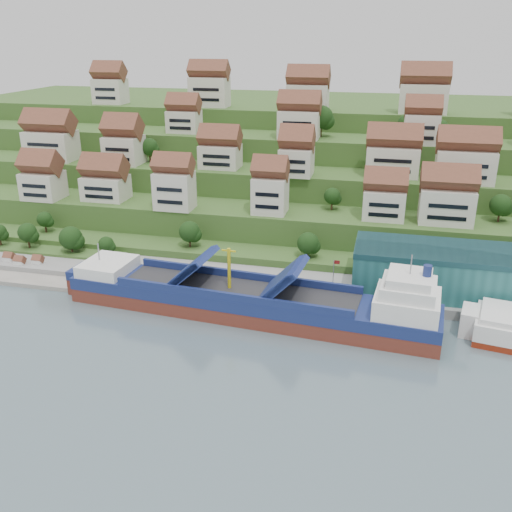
# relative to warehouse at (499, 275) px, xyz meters

# --- Properties ---
(ground) EXTENTS (300.00, 300.00, 0.00)m
(ground) POSITION_rel_warehouse_xyz_m (-52.00, -17.00, -7.20)
(ground) COLOR slate
(ground) RESTS_ON ground
(quay) EXTENTS (180.00, 14.00, 2.20)m
(quay) POSITION_rel_warehouse_xyz_m (-32.00, -2.00, -6.10)
(quay) COLOR gray
(quay) RESTS_ON ground
(pebble_beach) EXTENTS (45.00, 20.00, 1.00)m
(pebble_beach) POSITION_rel_warehouse_xyz_m (-110.00, -5.00, -6.70)
(pebble_beach) COLOR gray
(pebble_beach) RESTS_ON ground
(hillside) EXTENTS (260.00, 128.00, 31.00)m
(hillside) POSITION_rel_warehouse_xyz_m (-52.00, 86.55, 3.46)
(hillside) COLOR #2D4C1E
(hillside) RESTS_ON ground
(hillside_village) EXTENTS (158.58, 62.49, 29.65)m
(hillside_village) POSITION_rel_warehouse_xyz_m (-49.31, 43.25, 17.13)
(hillside_village) COLOR beige
(hillside_village) RESTS_ON ground
(hillside_trees) EXTENTS (140.50, 62.74, 30.80)m
(hillside_trees) POSITION_rel_warehouse_xyz_m (-54.98, 30.87, 10.95)
(hillside_trees) COLOR #1B3C14
(hillside_trees) RESTS_ON ground
(warehouse) EXTENTS (60.00, 15.00, 10.00)m
(warehouse) POSITION_rel_warehouse_xyz_m (0.00, 0.00, 0.00)
(warehouse) COLOR #256565
(warehouse) RESTS_ON quay
(flagpole) EXTENTS (1.28, 0.16, 8.00)m
(flagpole) POSITION_rel_warehouse_xyz_m (-33.89, -7.00, -0.32)
(flagpole) COLOR gray
(flagpole) RESTS_ON quay
(beach_huts) EXTENTS (14.40, 3.70, 2.20)m
(beach_huts) POSITION_rel_warehouse_xyz_m (-112.00, -6.25, -5.10)
(beach_huts) COLOR white
(beach_huts) RESTS_ON pebble_beach
(cargo_ship) EXTENTS (77.79, 18.41, 17.08)m
(cargo_ship) POSITION_rel_warehouse_xyz_m (-48.33, -16.34, -3.94)
(cargo_ship) COLOR maroon
(cargo_ship) RESTS_ON ground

